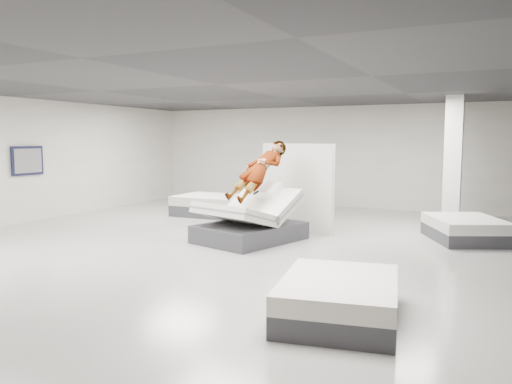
{
  "coord_description": "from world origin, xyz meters",
  "views": [
    {
      "loc": [
        4.95,
        -8.51,
        2.14
      ],
      "look_at": [
        0.25,
        1.24,
        1.0
      ],
      "focal_mm": 35.0,
      "sensor_mm": 36.0,
      "label": 1
    }
  ],
  "objects_px": {
    "remote": "(256,193)",
    "flat_bed_right_near": "(339,299)",
    "flat_bed_right_far": "(465,229)",
    "wall_poster": "(28,161)",
    "flat_bed_left_far": "(214,205)",
    "hero_bed": "(250,222)",
    "person": "(259,179)",
    "column": "(453,162)",
    "divider_panel": "(296,187)"
  },
  "relations": [
    {
      "from": "remote",
      "to": "flat_bed_right_near",
      "type": "xyz_separation_m",
      "value": [
        2.82,
        -3.57,
        -0.81
      ]
    },
    {
      "from": "flat_bed_right_far",
      "to": "wall_poster",
      "type": "height_order",
      "value": "wall_poster"
    },
    {
      "from": "flat_bed_left_far",
      "to": "wall_poster",
      "type": "xyz_separation_m",
      "value": [
        -3.69,
        -3.14,
        1.32
      ]
    },
    {
      "from": "hero_bed",
      "to": "flat_bed_right_near",
      "type": "distance_m",
      "value": 4.75
    },
    {
      "from": "hero_bed",
      "to": "remote",
      "type": "relative_size",
      "value": 17.53
    },
    {
      "from": "hero_bed",
      "to": "flat_bed_left_far",
      "type": "bearing_deg",
      "value": 132.03
    },
    {
      "from": "flat_bed_left_far",
      "to": "hero_bed",
      "type": "bearing_deg",
      "value": -47.97
    },
    {
      "from": "person",
      "to": "flat_bed_right_far",
      "type": "relative_size",
      "value": 0.85
    },
    {
      "from": "hero_bed",
      "to": "flat_bed_left_far",
      "type": "distance_m",
      "value": 3.81
    },
    {
      "from": "hero_bed",
      "to": "column",
      "type": "height_order",
      "value": "column"
    },
    {
      "from": "hero_bed",
      "to": "divider_panel",
      "type": "relative_size",
      "value": 1.09
    },
    {
      "from": "flat_bed_right_far",
      "to": "wall_poster",
      "type": "xyz_separation_m",
      "value": [
        -10.35,
        -2.34,
        1.36
      ]
    },
    {
      "from": "flat_bed_right_far",
      "to": "remote",
      "type": "bearing_deg",
      "value": -151.35
    },
    {
      "from": "flat_bed_right_near",
      "to": "column",
      "type": "bearing_deg",
      "value": 84.79
    },
    {
      "from": "divider_panel",
      "to": "flat_bed_right_far",
      "type": "xyz_separation_m",
      "value": [
        3.72,
        0.32,
        -0.78
      ]
    },
    {
      "from": "divider_panel",
      "to": "person",
      "type": "bearing_deg",
      "value": -79.07
    },
    {
      "from": "hero_bed",
      "to": "remote",
      "type": "bearing_deg",
      "value": -27.73
    },
    {
      "from": "person",
      "to": "flat_bed_left_far",
      "type": "relative_size",
      "value": 0.9
    },
    {
      "from": "divider_panel",
      "to": "flat_bed_right_near",
      "type": "distance_m",
      "value": 6.04
    },
    {
      "from": "divider_panel",
      "to": "flat_bed_left_far",
      "type": "bearing_deg",
      "value": -177.94
    },
    {
      "from": "flat_bed_left_far",
      "to": "remote",
      "type": "bearing_deg",
      "value": -46.86
    },
    {
      "from": "hero_bed",
      "to": "column",
      "type": "bearing_deg",
      "value": 45.05
    },
    {
      "from": "hero_bed",
      "to": "person",
      "type": "xyz_separation_m",
      "value": [
        0.09,
        0.29,
        0.89
      ]
    },
    {
      "from": "hero_bed",
      "to": "wall_poster",
      "type": "distance_m",
      "value": 6.36
    },
    {
      "from": "remote",
      "to": "flat_bed_left_far",
      "type": "relative_size",
      "value": 0.07
    },
    {
      "from": "remote",
      "to": "flat_bed_left_far",
      "type": "xyz_separation_m",
      "value": [
        -2.75,
        2.94,
        -0.77
      ]
    },
    {
      "from": "person",
      "to": "remote",
      "type": "distance_m",
      "value": 0.48
    },
    {
      "from": "hero_bed",
      "to": "flat_bed_left_far",
      "type": "xyz_separation_m",
      "value": [
        -2.55,
        2.83,
        -0.12
      ]
    },
    {
      "from": "flat_bed_left_far",
      "to": "flat_bed_right_far",
      "type": "bearing_deg",
      "value": -6.84
    },
    {
      "from": "column",
      "to": "hero_bed",
      "type": "bearing_deg",
      "value": -134.95
    },
    {
      "from": "divider_panel",
      "to": "wall_poster",
      "type": "distance_m",
      "value": 6.95
    },
    {
      "from": "flat_bed_right_far",
      "to": "flat_bed_left_far",
      "type": "relative_size",
      "value": 1.05
    },
    {
      "from": "hero_bed",
      "to": "column",
      "type": "xyz_separation_m",
      "value": [
        3.69,
        3.7,
        1.2
      ]
    },
    {
      "from": "remote",
      "to": "wall_poster",
      "type": "relative_size",
      "value": 0.15
    },
    {
      "from": "column",
      "to": "flat_bed_right_near",
      "type": "bearing_deg",
      "value": -95.21
    },
    {
      "from": "flat_bed_right_near",
      "to": "flat_bed_left_far",
      "type": "distance_m",
      "value": 8.56
    },
    {
      "from": "divider_panel",
      "to": "flat_bed_left_far",
      "type": "xyz_separation_m",
      "value": [
        -2.94,
        1.12,
        -0.74
      ]
    },
    {
      "from": "divider_panel",
      "to": "column",
      "type": "height_order",
      "value": "column"
    },
    {
      "from": "person",
      "to": "remote",
      "type": "bearing_deg",
      "value": -57.85
    },
    {
      "from": "hero_bed",
      "to": "flat_bed_right_far",
      "type": "distance_m",
      "value": 4.59
    },
    {
      "from": "flat_bed_right_far",
      "to": "wall_poster",
      "type": "bearing_deg",
      "value": -167.29
    },
    {
      "from": "person",
      "to": "wall_poster",
      "type": "bearing_deg",
      "value": -157.95
    },
    {
      "from": "flat_bed_right_near",
      "to": "column",
      "type": "height_order",
      "value": "column"
    },
    {
      "from": "divider_panel",
      "to": "flat_bed_right_far",
      "type": "height_order",
      "value": "divider_panel"
    },
    {
      "from": "person",
      "to": "divider_panel",
      "type": "height_order",
      "value": "person"
    },
    {
      "from": "wall_poster",
      "to": "flat_bed_right_near",
      "type": "bearing_deg",
      "value": -19.98
    },
    {
      "from": "remote",
      "to": "person",
      "type": "bearing_deg",
      "value": 122.15
    },
    {
      "from": "divider_panel",
      "to": "column",
      "type": "bearing_deg",
      "value": 53.85
    },
    {
      "from": "hero_bed",
      "to": "wall_poster",
      "type": "height_order",
      "value": "wall_poster"
    },
    {
      "from": "hero_bed",
      "to": "divider_panel",
      "type": "bearing_deg",
      "value": 77.24
    }
  ]
}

